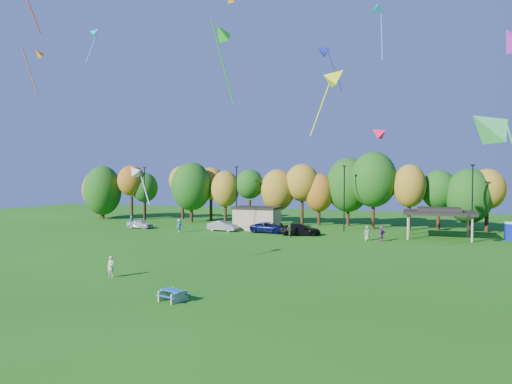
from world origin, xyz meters
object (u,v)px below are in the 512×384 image
(car_c, at_px, (269,228))
(car_d, at_px, (300,229))
(kite_flyer, at_px, (111,267))
(car_a, at_px, (140,224))
(car_b, at_px, (223,226))
(picnic_table, at_px, (173,295))

(car_c, bearing_deg, car_d, -98.69)
(kite_flyer, xyz_separation_m, car_c, (2.78, 29.71, -0.10))
(car_a, height_order, car_b, car_b)
(car_c, bearing_deg, car_b, 97.58)
(car_c, distance_m, car_d, 4.68)
(picnic_table, height_order, car_a, car_a)
(kite_flyer, bearing_deg, car_a, 121.49)
(car_a, bearing_deg, car_c, -82.76)
(kite_flyer, relative_size, car_a, 0.41)
(car_a, distance_m, car_d, 23.93)
(picnic_table, xyz_separation_m, car_d, (-0.34, 32.71, 0.36))
(car_d, bearing_deg, car_a, 75.02)
(car_c, xyz_separation_m, car_d, (4.55, -1.09, 0.05))
(car_a, xyz_separation_m, car_b, (12.69, 1.13, 0.04))
(kite_flyer, xyz_separation_m, car_d, (7.33, 28.62, -0.05))
(kite_flyer, bearing_deg, car_c, 85.71)
(kite_flyer, distance_m, car_c, 29.84)
(car_b, height_order, car_d, car_d)
(picnic_table, bearing_deg, car_a, 145.11)
(car_a, bearing_deg, car_d, -86.18)
(kite_flyer, distance_m, car_d, 29.54)
(picnic_table, xyz_separation_m, car_b, (-11.57, 33.47, 0.31))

